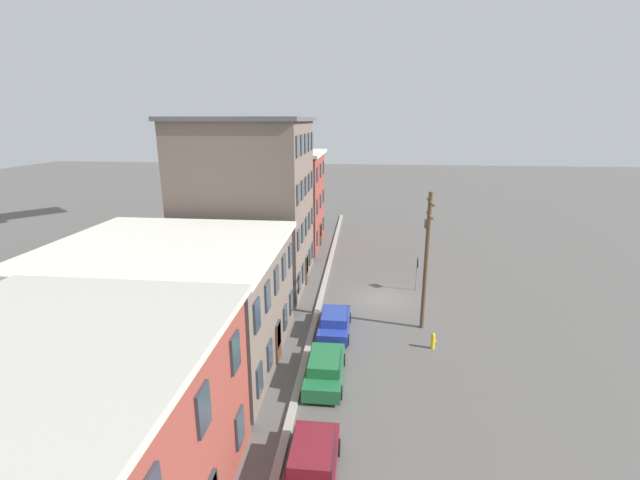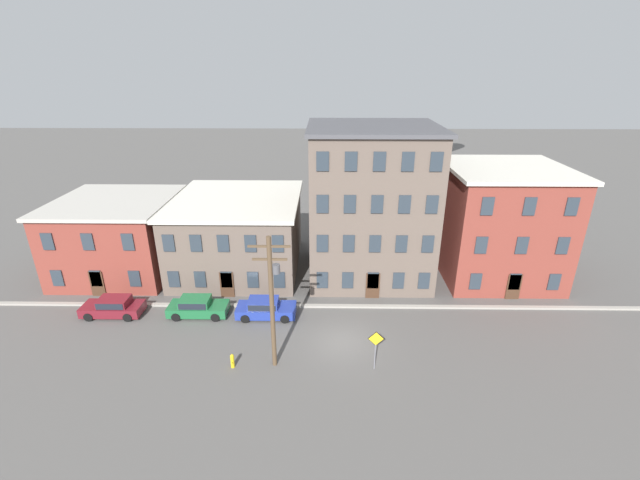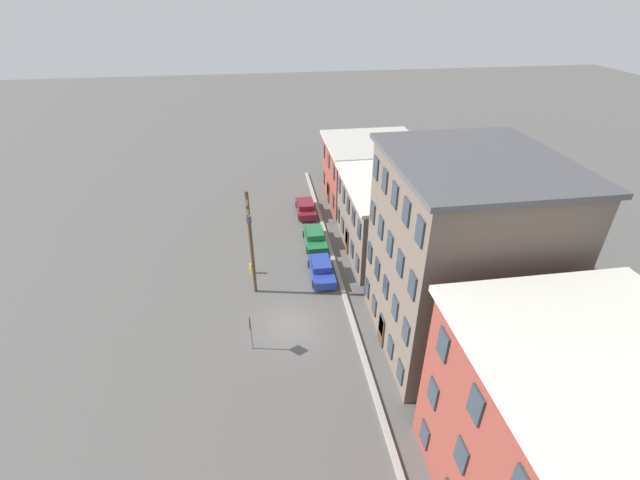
% 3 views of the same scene
% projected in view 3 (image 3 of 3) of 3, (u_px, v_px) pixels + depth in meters
% --- Properties ---
extents(ground_plane, '(200.00, 200.00, 0.00)m').
position_uv_depth(ground_plane, '(290.00, 325.00, 30.76)').
color(ground_plane, '#565451').
extents(kerb_strip, '(56.00, 0.36, 0.16)m').
position_uv_depth(kerb_strip, '(352.00, 318.00, 31.28)').
color(kerb_strip, '#9E998E').
rests_on(kerb_strip, ground_plane).
extents(apartment_corner, '(9.89, 9.96, 6.68)m').
position_uv_depth(apartment_corner, '(371.00, 171.00, 46.94)').
color(apartment_corner, brown).
rests_on(apartment_corner, ground_plane).
extents(apartment_midblock, '(11.08, 12.01, 6.59)m').
position_uv_depth(apartment_midblock, '(411.00, 215.00, 38.20)').
color(apartment_midblock, '#66564C').
rests_on(apartment_midblock, ground_plane).
extents(apartment_far, '(10.59, 9.55, 13.00)m').
position_uv_depth(apartment_far, '(459.00, 258.00, 26.48)').
color(apartment_far, '#66564C').
rests_on(apartment_far, ground_plane).
extents(apartment_annex, '(9.78, 9.79, 9.69)m').
position_uv_depth(apartment_annex, '(568.00, 438.00, 17.86)').
color(apartment_annex, brown).
rests_on(apartment_annex, ground_plane).
extents(car_maroon, '(4.40, 1.92, 1.43)m').
position_uv_depth(car_maroon, '(306.00, 207.00, 45.21)').
color(car_maroon, maroon).
rests_on(car_maroon, ground_plane).
extents(car_green, '(4.40, 1.92, 1.43)m').
position_uv_depth(car_green, '(315.00, 237.00, 39.89)').
color(car_green, '#1E6638').
rests_on(car_green, ground_plane).
extents(car_blue, '(4.40, 1.92, 1.43)m').
position_uv_depth(car_blue, '(321.00, 269.00, 35.54)').
color(car_blue, '#233899').
rests_on(car_blue, ground_plane).
extents(caution_sign, '(1.00, 0.08, 2.75)m').
position_uv_depth(caution_sign, '(250.00, 328.00, 27.86)').
color(caution_sign, slate).
rests_on(caution_sign, ground_plane).
extents(utility_pole, '(2.40, 0.44, 8.74)m').
position_uv_depth(utility_pole, '(251.00, 239.00, 31.55)').
color(utility_pole, brown).
rests_on(utility_pole, ground_plane).
extents(fire_hydrant, '(0.24, 0.34, 0.96)m').
position_uv_depth(fire_hydrant, '(251.00, 268.00, 36.05)').
color(fire_hydrant, yellow).
rests_on(fire_hydrant, ground_plane).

